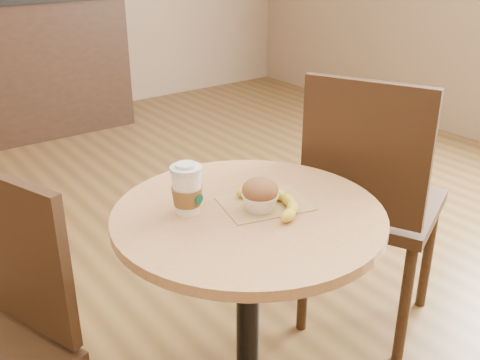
{
  "coord_description": "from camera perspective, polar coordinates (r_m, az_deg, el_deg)",
  "views": [
    {
      "loc": [
        -0.82,
        -1.2,
        1.46
      ],
      "look_at": [
        0.01,
        -0.07,
        0.83
      ],
      "focal_mm": 42.0,
      "sensor_mm": 36.0,
      "label": 1
    }
  ],
  "objects": [
    {
      "name": "cafe_table",
      "position": [
        1.65,
        0.83,
        -9.29
      ],
      "size": [
        0.76,
        0.76,
        0.75
      ],
      "color": "black",
      "rests_on": "ground"
    },
    {
      "name": "muffin",
      "position": [
        1.53,
        2.06,
        -1.51
      ],
      "size": [
        0.1,
        0.1,
        0.09
      ],
      "color": "white",
      "rests_on": "kraft_bag"
    },
    {
      "name": "kraft_bag",
      "position": [
        1.59,
        2.55,
        -2.41
      ],
      "size": [
        0.28,
        0.23,
        0.0
      ],
      "primitive_type": "cube",
      "rotation": [
        0.0,
        0.0,
        -0.24
      ],
      "color": "#A07C4D",
      "rests_on": "cafe_table"
    },
    {
      "name": "banana",
      "position": [
        1.57,
        3.56,
        -2.06
      ],
      "size": [
        0.14,
        0.25,
        0.03
      ],
      "primitive_type": null,
      "rotation": [
        0.0,
        0.0,
        -0.08
      ],
      "color": "gold",
      "rests_on": "kraft_bag"
    },
    {
      "name": "chair_right",
      "position": [
        2.09,
        13.06,
        -1.9
      ],
      "size": [
        0.6,
        0.6,
        1.03
      ],
      "rotation": [
        0.0,
        0.0,
        2.01
      ],
      "color": "#342112",
      "rests_on": "ground"
    },
    {
      "name": "coffee_cup",
      "position": [
        1.52,
        -5.42,
        -1.11
      ],
      "size": [
        0.09,
        0.09,
        0.14
      ],
      "rotation": [
        0.0,
        0.0,
        0.34
      ],
      "color": "white",
      "rests_on": "cafe_table"
    }
  ]
}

